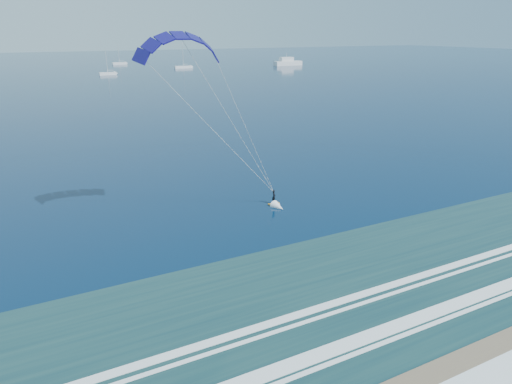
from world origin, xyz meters
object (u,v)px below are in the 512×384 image
object	(u,v)px
sailboat_2	(108,74)
kitesurfer_rig	(229,119)
sailboat_3	(120,63)
sailboat_4	(183,67)
motor_yacht	(288,62)

from	to	relation	value
sailboat_2	kitesurfer_rig	bearing A→B (deg)	-96.02
sailboat_2	sailboat_3	bearing A→B (deg)	74.31
kitesurfer_rig	sailboat_4	world-z (taller)	kitesurfer_rig
sailboat_2	sailboat_4	bearing A→B (deg)	26.91
sailboat_2	sailboat_3	world-z (taller)	sailboat_3
kitesurfer_rig	sailboat_3	bearing A→B (deg)	81.28
sailboat_3	sailboat_4	xyz separation A→B (m)	(23.22, -42.45, 0.01)
kitesurfer_rig	sailboat_2	xyz separation A→B (m)	(17.79, 168.67, -9.52)
motor_yacht	sailboat_4	world-z (taller)	sailboat_4
kitesurfer_rig	motor_yacht	xyz separation A→B (m)	(115.89, 182.16, -8.45)
kitesurfer_rig	sailboat_3	world-z (taller)	kitesurfer_rig
motor_yacht	sailboat_2	bearing A→B (deg)	-172.17
motor_yacht	sailboat_2	xyz separation A→B (m)	(-98.10, -13.49, -1.07)
kitesurfer_rig	sailboat_3	size ratio (longest dim) A/B	1.79
sailboat_2	sailboat_4	size ratio (longest dim) A/B	0.81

